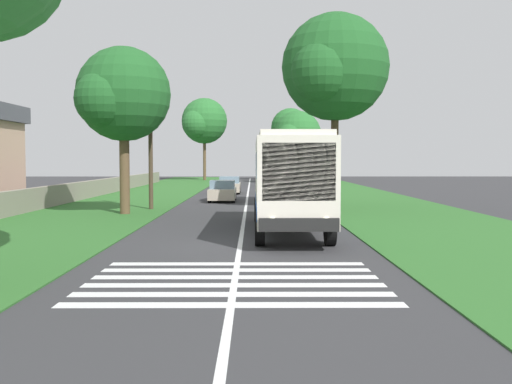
% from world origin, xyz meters
% --- Properties ---
extents(ground, '(160.00, 160.00, 0.00)m').
position_xyz_m(ground, '(0.00, 0.00, 0.00)').
color(ground, '#333335').
extents(grass_verge_left, '(120.00, 8.00, 0.04)m').
position_xyz_m(grass_verge_left, '(15.00, 8.20, 0.02)').
color(grass_verge_left, '#2D6628').
rests_on(grass_verge_left, ground).
extents(grass_verge_right, '(120.00, 8.00, 0.04)m').
position_xyz_m(grass_verge_right, '(15.00, -8.20, 0.02)').
color(grass_verge_right, '#2D6628').
rests_on(grass_verge_right, ground).
extents(centre_line, '(110.00, 0.16, 0.01)m').
position_xyz_m(centre_line, '(15.00, 0.00, 0.00)').
color(centre_line, silver).
rests_on(centre_line, ground).
extents(coach_bus, '(11.16, 2.62, 3.73)m').
position_xyz_m(coach_bus, '(3.88, -1.80, 2.15)').
color(coach_bus, silver).
rests_on(coach_bus, ground).
extents(zebra_crossing, '(4.95, 6.80, 0.01)m').
position_xyz_m(zebra_crossing, '(-5.68, 0.00, 0.00)').
color(zebra_crossing, silver).
rests_on(zebra_crossing, ground).
extents(trailing_car_0, '(4.30, 1.78, 1.43)m').
position_xyz_m(trailing_car_0, '(20.60, 1.63, 0.67)').
color(trailing_car_0, '#B7A893').
rests_on(trailing_car_0, ground).
extents(trailing_car_1, '(4.30, 1.78, 1.43)m').
position_xyz_m(trailing_car_1, '(29.90, 1.53, 0.67)').
color(trailing_car_1, '#B7A893').
rests_on(trailing_car_1, ground).
extents(roadside_tree_left_0, '(5.66, 4.79, 8.50)m').
position_xyz_m(roadside_tree_left_0, '(11.09, 6.25, 6.00)').
color(roadside_tree_left_0, brown).
rests_on(roadside_tree_left_0, grass_verge_left).
extents(roadside_tree_left_2, '(7.67, 6.21, 11.17)m').
position_xyz_m(roadside_tree_left_2, '(61.61, 6.34, 7.91)').
color(roadside_tree_left_2, brown).
rests_on(roadside_tree_left_2, grass_verge_left).
extents(roadside_tree_right_0, '(6.90, 5.68, 8.67)m').
position_xyz_m(roadside_tree_right_0, '(52.01, -5.68, 5.69)').
color(roadside_tree_right_0, '#4C3826').
rests_on(roadside_tree_right_0, grass_verge_right).
extents(roadside_tree_right_1, '(5.87, 5.27, 9.77)m').
position_xyz_m(roadside_tree_right_1, '(60.90, -5.42, 7.03)').
color(roadside_tree_right_1, '#3D2D1E').
rests_on(roadside_tree_right_1, grass_verge_right).
extents(roadside_tree_right_2, '(7.17, 5.97, 10.91)m').
position_xyz_m(roadside_tree_right_2, '(14.17, -4.91, 7.79)').
color(roadside_tree_right_2, '#4C3826').
rests_on(roadside_tree_right_2, grass_verge_right).
extents(utility_pole, '(0.24, 1.40, 7.39)m').
position_xyz_m(utility_pole, '(13.88, 5.31, 3.88)').
color(utility_pole, '#473828').
rests_on(utility_pole, grass_verge_left).
extents(roadside_wall, '(70.00, 0.40, 1.23)m').
position_xyz_m(roadside_wall, '(20.00, 11.60, 0.66)').
color(roadside_wall, gray).
rests_on(roadside_wall, grass_verge_left).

